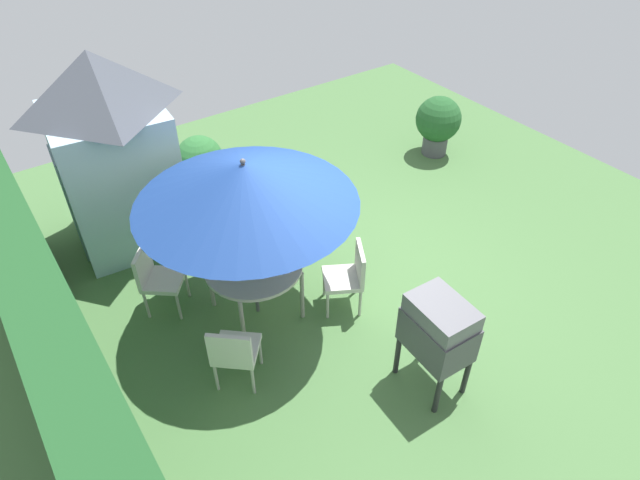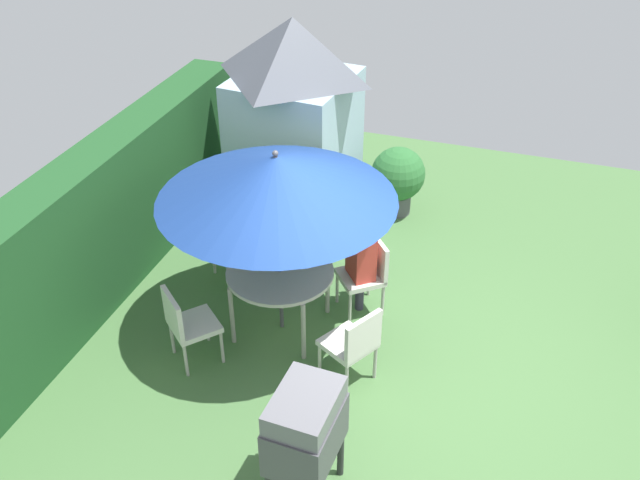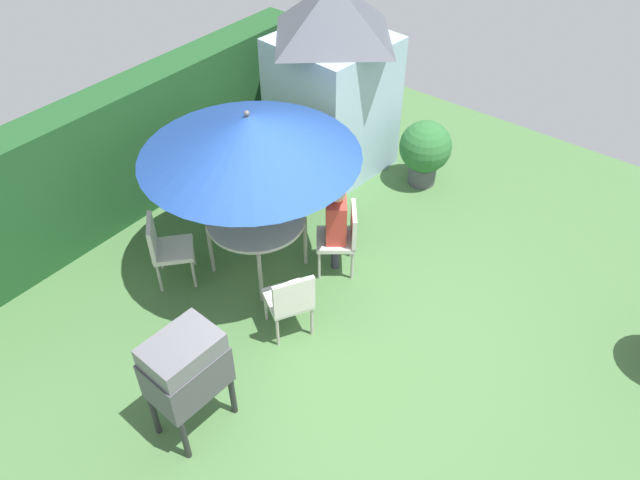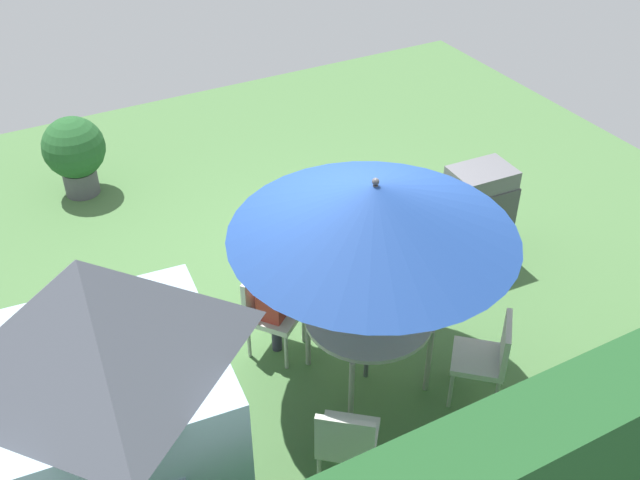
% 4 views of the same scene
% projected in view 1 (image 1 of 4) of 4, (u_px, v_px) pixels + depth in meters
% --- Properties ---
extents(ground_plane, '(11.00, 11.00, 0.00)m').
position_uv_depth(ground_plane, '(353.00, 282.00, 7.30)').
color(ground_plane, '#47703D').
extents(hedge_backdrop, '(6.80, 0.55, 1.78)m').
position_uv_depth(hedge_backdrop, '(64.00, 361.00, 5.18)').
color(hedge_backdrop, '#1E4C23').
rests_on(hedge_backdrop, ground).
extents(garden_shed, '(1.65, 1.64, 2.74)m').
position_uv_depth(garden_shed, '(112.00, 151.00, 7.22)').
color(garden_shed, '#9EBCD1').
rests_on(garden_shed, ground).
extents(patio_table, '(1.16, 1.16, 0.77)m').
position_uv_depth(patio_table, '(254.00, 269.00, 6.46)').
color(patio_table, '#B2ADA3').
rests_on(patio_table, ground).
extents(patio_umbrella, '(2.43, 2.43, 2.20)m').
position_uv_depth(patio_umbrella, '(245.00, 184.00, 5.70)').
color(patio_umbrella, '#4C4C51').
rests_on(patio_umbrella, ground).
extents(bbq_grill, '(0.72, 0.53, 1.20)m').
position_uv_depth(bbq_grill, '(438.00, 330.00, 5.54)').
color(bbq_grill, '#47474C').
rests_on(bbq_grill, ground).
extents(chair_near_shed, '(0.65, 0.65, 0.90)m').
position_uv_depth(chair_near_shed, '(283.00, 230.00, 7.34)').
color(chair_near_shed, silver).
rests_on(chair_near_shed, ground).
extents(chair_far_side, '(0.65, 0.65, 0.90)m').
position_uv_depth(chair_far_side, '(156.00, 276.00, 6.64)').
color(chair_far_side, silver).
rests_on(chair_far_side, ground).
extents(chair_toward_hedge, '(0.65, 0.65, 0.90)m').
position_uv_depth(chair_toward_hedge, '(234.00, 352.00, 5.73)').
color(chair_toward_hedge, silver).
rests_on(chair_toward_hedge, ground).
extents(chair_toward_house, '(0.63, 0.63, 0.90)m').
position_uv_depth(chair_toward_house, '(349.00, 274.00, 6.66)').
color(chair_toward_house, silver).
rests_on(chair_toward_house, ground).
extents(potted_plant_by_shed, '(0.74, 0.74, 0.98)m').
position_uv_depth(potted_plant_by_shed, '(200.00, 162.00, 8.62)').
color(potted_plant_by_shed, '#4C4C51').
rests_on(potted_plant_by_shed, ground).
extents(potted_plant_by_grill, '(0.79, 0.79, 1.06)m').
position_uv_depth(potted_plant_by_grill, '(438.00, 122.00, 9.55)').
color(potted_plant_by_grill, '#4C4C51').
rests_on(potted_plant_by_grill, ground).
extents(person_in_red, '(0.42, 0.40, 1.26)m').
position_uv_depth(person_in_red, '(280.00, 218.00, 7.11)').
color(person_in_red, '#CC3D33').
rests_on(person_in_red, ground).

